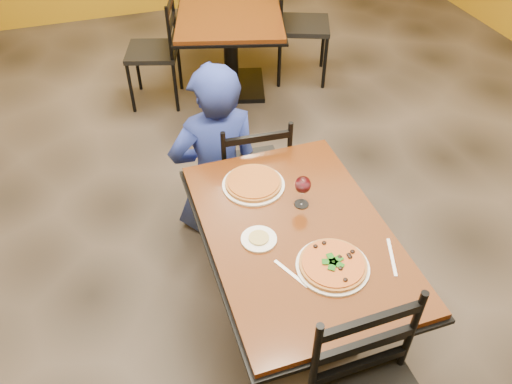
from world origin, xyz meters
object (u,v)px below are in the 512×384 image
object	(u,v)px
pizza_far	(253,182)
chair_second_right	(304,26)
side_plate	(259,239)
wine_glass	(302,190)
diner	(215,149)
plate_far	(253,185)
chair_second_left	(152,52)
pizza_main	(333,264)
chair_main_far	(250,172)
table_second	(230,29)
plate_main	(333,267)
table_main	(295,259)

from	to	relation	value
pizza_far	chair_second_right	bearing A→B (deg)	61.67
side_plate	wine_glass	world-z (taller)	wine_glass
diner	plate_far	bearing A→B (deg)	91.76
diner	plate_far	world-z (taller)	diner
chair_second_left	pizza_main	xyz separation A→B (m)	(0.33, -2.79, 0.32)
diner	side_plate	world-z (taller)	diner
chair_main_far	side_plate	size ratio (longest dim) A/B	5.59
table_second	plate_main	distance (m)	2.81
plate_main	chair_main_far	bearing A→B (deg)	91.68
table_main	wine_glass	size ratio (longest dim) A/B	6.83
plate_main	side_plate	world-z (taller)	same
chair_second_left	wine_glass	distance (m)	2.44
table_second	chair_second_right	world-z (taller)	chair_second_right
pizza_main	side_plate	xyz separation A→B (m)	(-0.24, 0.24, -0.02)
pizza_main	wine_glass	bearing A→B (deg)	87.04
plate_far	pizza_far	xyz separation A→B (m)	(0.00, 0.00, 0.02)
chair_second_left	plate_far	size ratio (longest dim) A/B	2.94
chair_second_right	wine_glass	bearing A→B (deg)	178.72
table_second	chair_main_far	xyz separation A→B (m)	(-0.38, -1.73, -0.11)
table_main	chair_second_left	xyz separation A→B (m)	(-0.27, 2.54, -0.10)
plate_main	side_plate	distance (m)	0.35
table_second	pizza_main	world-z (taller)	pizza_main
plate_far	chair_main_far	bearing A→B (deg)	74.88
table_main	chair_second_right	distance (m)	2.76
chair_main_far	pizza_far	xyz separation A→B (m)	(-0.12, -0.45, 0.32)
pizza_far	wine_glass	size ratio (longest dim) A/B	1.56
chair_second_right	side_plate	bearing A→B (deg)	175.00
plate_main	pizza_main	size ratio (longest dim) A/B	1.09
side_plate	pizza_far	bearing A→B (deg)	75.70
table_second	pizza_far	world-z (taller)	pizza_far
pizza_far	side_plate	world-z (taller)	pizza_far
chair_second_left	chair_second_right	world-z (taller)	chair_second_right
chair_main_far	pizza_main	size ratio (longest dim) A/B	3.15
side_plate	plate_far	bearing A→B (deg)	75.70
table_main	chair_second_left	bearing A→B (deg)	95.99
table_main	pizza_main	distance (m)	0.33
plate_main	wine_glass	distance (m)	0.41
table_main	plate_far	size ratio (longest dim) A/B	3.97
wine_glass	side_plate	bearing A→B (deg)	-149.84
chair_main_far	diner	xyz separation A→B (m)	(-0.17, 0.14, 0.12)
table_main	pizza_main	size ratio (longest dim) A/B	4.33
plate_main	pizza_far	world-z (taller)	pizza_far
pizza_far	side_plate	xyz separation A→B (m)	(-0.09, -0.35, -0.02)
chair_second_right	plate_main	world-z (taller)	chair_second_right
diner	pizza_main	world-z (taller)	diner
chair_second_right	plate_main	xyz separation A→B (m)	(-1.03, -2.79, 0.26)
chair_second_right	plate_main	distance (m)	2.98
pizza_far	table_second	bearing A→B (deg)	77.05
diner	plate_main	size ratio (longest dim) A/B	3.64
chair_main_far	table_main	bearing A→B (deg)	92.06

